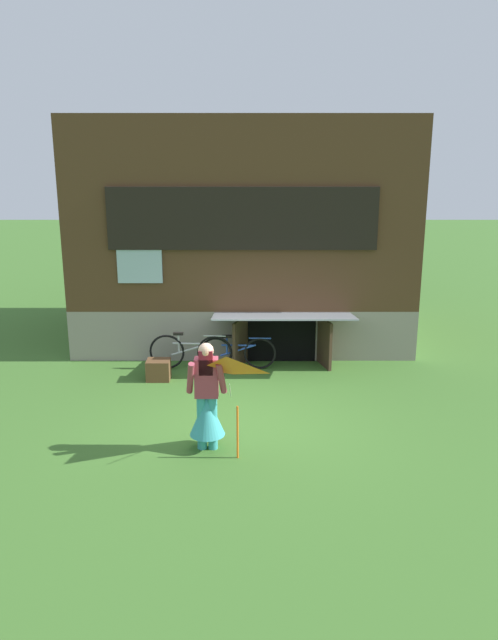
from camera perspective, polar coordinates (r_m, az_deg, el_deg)
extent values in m
plane|color=#3D6B28|center=(10.35, -0.72, -9.16)|extent=(60.00, 60.00, 0.00)
cube|color=gray|center=(15.12, -0.49, 0.93)|extent=(7.24, 4.45, 1.06)
cube|color=#4C331E|center=(14.70, -0.51, 10.30)|extent=(7.24, 4.45, 3.89)
cube|color=black|center=(12.45, -0.60, 9.22)|extent=(5.34, 0.08, 1.23)
cube|color=#9EB7C6|center=(12.47, -0.60, 9.23)|extent=(5.18, 0.04, 1.11)
cube|color=#9EB7C6|center=(12.75, -9.96, 5.77)|extent=(0.90, 0.06, 1.10)
cube|color=black|center=(12.99, 2.99, -1.71)|extent=(1.40, 0.03, 0.98)
cube|color=#3D2B1E|center=(12.70, -0.78, -2.08)|extent=(0.32, 0.67, 0.98)
cube|color=#3D2B1E|center=(12.79, 6.86, -2.07)|extent=(0.24, 0.69, 0.98)
cube|color=gray|center=(12.31, 3.16, 0.32)|extent=(2.79, 1.09, 0.18)
cylinder|color=teal|center=(9.32, -4.32, -9.30)|extent=(0.14, 0.14, 0.83)
cylinder|color=teal|center=(9.31, -3.33, -9.31)|extent=(0.14, 0.14, 0.83)
cone|color=teal|center=(9.26, -3.84, -8.61)|extent=(0.52, 0.52, 0.62)
cube|color=#993847|center=(9.04, -3.90, -5.24)|extent=(0.34, 0.20, 0.58)
cylinder|color=#993847|center=(8.96, -5.36, -5.28)|extent=(0.17, 0.33, 0.54)
cylinder|color=#993847|center=(8.93, -2.54, -5.30)|extent=(0.17, 0.33, 0.54)
cube|color=maroon|center=(8.90, -3.96, -3.92)|extent=(0.20, 0.08, 0.36)
sphere|color=#D8AD8E|center=(8.91, -3.95, -2.81)|extent=(0.22, 0.22, 0.22)
pyramid|color=orange|center=(8.49, -2.08, -5.51)|extent=(0.84, 0.69, 0.46)
cylinder|color=beige|center=(8.83, -1.72, -6.44)|extent=(0.01, 0.52, 0.40)
cylinder|color=orange|center=(9.03, -1.05, -10.19)|extent=(0.03, 0.03, 0.80)
torus|color=black|center=(12.56, 1.00, -3.07)|extent=(0.65, 0.07, 0.65)
torus|color=black|center=(12.61, -3.02, -3.02)|extent=(0.65, 0.07, 0.65)
cylinder|color=#284CB2|center=(12.52, -1.02, -2.32)|extent=(0.66, 0.06, 0.04)
cylinder|color=#284CB2|center=(12.56, -1.02, -2.78)|extent=(0.72, 0.07, 0.27)
cylinder|color=#284CB2|center=(12.54, -2.02, -2.31)|extent=(0.04, 0.04, 0.36)
cube|color=black|center=(12.48, -2.03, -1.51)|extent=(0.20, 0.08, 0.05)
cylinder|color=#284CB2|center=(12.46, 1.00, -1.68)|extent=(0.44, 0.05, 0.03)
torus|color=black|center=(12.52, -3.13, -3.00)|extent=(0.71, 0.09, 0.71)
torus|color=black|center=(12.67, -7.48, -2.89)|extent=(0.71, 0.09, 0.71)
cylinder|color=#ADAFB5|center=(12.53, -5.34, -2.15)|extent=(0.73, 0.08, 0.04)
cylinder|color=#ADAFB5|center=(12.57, -5.33, -2.66)|extent=(0.79, 0.09, 0.29)
cylinder|color=#ADAFB5|center=(12.57, -6.43, -2.13)|extent=(0.04, 0.04, 0.40)
cube|color=black|center=(12.51, -6.46, -1.25)|extent=(0.20, 0.08, 0.05)
cylinder|color=#ADAFB5|center=(12.42, -3.15, -1.47)|extent=(0.44, 0.06, 0.03)
cube|color=brown|center=(12.15, -8.25, -4.52)|extent=(0.45, 0.38, 0.39)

